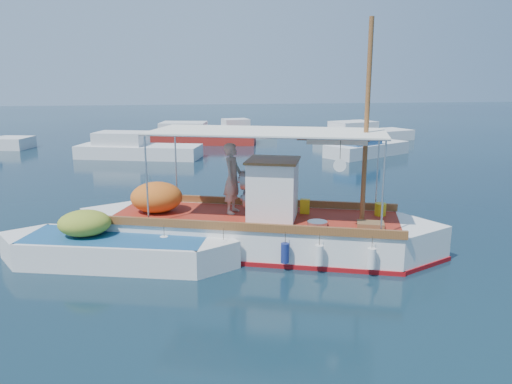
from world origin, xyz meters
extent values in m
plane|color=black|center=(0.00, 0.00, 0.00)|extent=(160.00, 160.00, 0.00)
cube|color=white|center=(-0.70, -0.07, 0.38)|extent=(8.61, 5.28, 1.20)
cube|color=white|center=(-4.56, 1.29, 0.38)|extent=(2.57, 2.57, 1.20)
cube|color=white|center=(3.15, -1.42, 0.38)|extent=(2.57, 2.57, 1.20)
cube|color=maroon|center=(-0.70, -0.07, 0.02)|extent=(8.74, 5.40, 0.20)
cube|color=maroon|center=(-0.70, -0.07, 0.96)|extent=(8.54, 5.07, 0.07)
cube|color=brown|center=(-0.25, 1.23, 1.09)|extent=(7.85, 2.85, 0.22)
cube|color=brown|center=(-1.16, -1.36, 1.09)|extent=(7.85, 2.85, 0.22)
cube|color=white|center=(-0.19, -0.25, 1.80)|extent=(1.70, 1.77, 1.63)
cube|color=brown|center=(-0.19, -0.25, 2.65)|extent=(1.84, 1.91, 0.07)
cylinder|color=slate|center=(-0.97, -0.34, 2.12)|extent=(0.41, 0.59, 0.54)
cylinder|color=slate|center=(-0.74, 0.32, 2.12)|extent=(0.41, 0.59, 0.54)
cylinder|color=slate|center=(-0.86, -0.01, 1.53)|extent=(0.41, 0.59, 0.54)
cylinder|color=brown|center=(2.17, -1.08, 3.70)|extent=(0.17, 0.17, 5.45)
cylinder|color=brown|center=(1.35, -0.79, 3.27)|extent=(1.88, 0.73, 0.09)
cylinder|color=silver|center=(-2.88, 1.97, 2.21)|extent=(0.06, 0.06, 2.45)
cylinder|color=silver|center=(-3.67, -0.29, 2.21)|extent=(0.06, 0.06, 2.45)
cylinder|color=silver|center=(2.98, -0.09, 2.21)|extent=(0.06, 0.06, 2.45)
cylinder|color=silver|center=(2.19, -2.35, 2.21)|extent=(0.06, 0.06, 2.45)
cube|color=white|center=(-0.34, -0.19, 3.45)|extent=(6.93, 4.60, 0.04)
ellipsoid|color=orange|center=(-3.48, 0.91, 1.44)|extent=(1.87, 1.73, 0.92)
cube|color=gold|center=(0.83, 0.03, 1.20)|extent=(0.32, 0.28, 0.44)
cylinder|color=gold|center=(2.94, -0.54, 1.17)|extent=(0.42, 0.42, 0.37)
cube|color=brown|center=(2.24, -1.56, 1.05)|extent=(0.83, 0.70, 0.13)
cylinder|color=#B2B2B2|center=(0.85, -1.25, 1.05)|extent=(0.69, 0.69, 0.13)
cylinder|color=white|center=(1.18, -1.94, 2.76)|extent=(0.32, 0.14, 0.33)
cylinder|color=white|center=(-3.27, -0.78, 0.49)|extent=(0.28, 0.28, 0.52)
cylinder|color=navy|center=(-0.18, -1.87, 0.49)|extent=(0.28, 0.28, 0.52)
cylinder|color=white|center=(1.87, -2.59, 0.49)|extent=(0.28, 0.28, 0.52)
imported|color=#ADA090|center=(-1.25, 0.45, 2.03)|extent=(0.78, 0.90, 2.07)
cube|color=white|center=(-4.55, -0.56, 0.26)|extent=(5.21, 3.17, 0.95)
cube|color=white|center=(-6.89, 0.10, 0.26)|extent=(1.83, 1.83, 0.95)
cube|color=white|center=(-2.20, -1.23, 0.26)|extent=(1.83, 1.83, 0.95)
cube|color=#1C4F80|center=(-4.55, -0.56, 0.72)|extent=(5.15, 2.96, 0.05)
ellipsoid|color=#8FA22E|center=(-5.36, -0.33, 1.09)|extent=(1.66, 1.48, 0.70)
cube|color=silver|center=(-5.09, 17.83, 0.30)|extent=(7.95, 4.51, 1.00)
cube|color=silver|center=(-6.18, 18.16, 1.20)|extent=(3.49, 2.84, 0.80)
cube|color=maroon|center=(-0.96, 24.23, 0.30)|extent=(8.75, 4.51, 1.00)
cube|color=silver|center=(-2.19, 24.49, 1.20)|extent=(3.77, 3.03, 0.80)
cube|color=silver|center=(9.28, 16.42, 0.30)|extent=(6.20, 4.79, 1.00)
cube|color=#285488|center=(8.51, 15.99, 1.20)|extent=(2.96, 2.78, 0.80)
cube|color=silver|center=(11.89, 23.49, 0.30)|extent=(8.49, 5.07, 1.00)
cube|color=silver|center=(10.75, 23.10, 1.20)|extent=(3.77, 3.14, 0.80)
cube|color=silver|center=(2.82, 26.97, 0.30)|extent=(5.27, 2.77, 1.00)
cube|color=silver|center=(2.08, 26.85, 1.20)|extent=(2.25, 2.00, 0.80)
camera|label=1|loc=(-2.89, -13.76, 4.92)|focal=35.00mm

